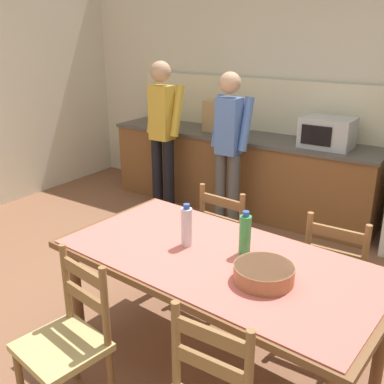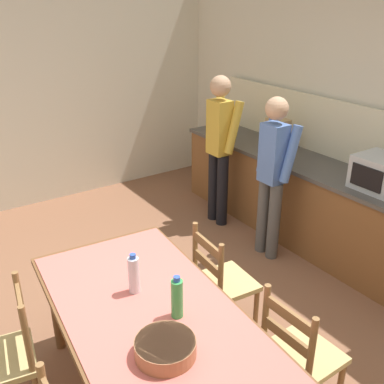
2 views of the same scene
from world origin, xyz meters
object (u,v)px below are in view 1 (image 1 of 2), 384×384
Objects in this scene: bottle_near_centre at (187,226)px; bottle_off_centre at (245,234)px; serving_bowl at (264,272)px; paper_bag at (214,116)px; person_at_sink at (162,129)px; chair_side_near_left at (68,342)px; chair_side_far_left at (230,240)px; person_at_counter at (229,143)px; chair_side_far_right at (337,275)px; dining_table at (219,268)px; microwave at (327,133)px.

bottle_near_centre and bottle_off_centre have the same top height.
paper_bag is at bearing 125.91° from serving_bowl.
person_at_sink is (-1.64, 1.91, 0.06)m from bottle_near_centre.
paper_bag reaches higher than chair_side_near_left.
serving_bowl is at bearing -11.85° from bottle_near_centre.
bottle_off_centre is at bearing -132.49° from person_at_sink.
paper_bag is at bearing 124.77° from bottle_off_centre.
bottle_off_centre is at bearing 128.77° from chair_side_far_left.
person_at_counter is at bearing 112.24° from bottle_near_centre.
person_at_counter is (-0.77, 1.89, 0.02)m from bottle_near_centre.
bottle_off_centre is 2.69m from person_at_sink.
chair_side_far_left is (-0.87, 0.07, 0.00)m from chair_side_far_right.
chair_side_near_left is (-0.99, -1.49, 0.00)m from chair_side_far_right.
chair_side_far_left is at bearing 99.23° from bottle_near_centre.
chair_side_far_right is at bearing 44.47° from bottle_near_centre.
dining_table is 0.25m from bottle_off_centre.
person_at_sink is (-1.70, -0.50, -0.08)m from microwave.
bottle_near_centre is 0.30× the size of chair_side_far_left.
chair_side_far_right is at bearing -179.99° from chair_side_far_left.
bottle_near_centre is 0.92m from chair_side_far_left.
chair_side_near_left is 0.54× the size of person_at_sink.
chair_side_near_left is at bearing -168.88° from person_at_counter.
bottle_near_centre is 0.84× the size of serving_bowl.
dining_table is at bearing -132.80° from bottle_off_centre.
bottle_near_centre reaches higher than chair_side_far_left.
bottle_off_centre is at bearing 15.35° from bottle_near_centre.
dining_table is at bearing -135.80° from person_at_sink.
serving_bowl is at bearing -54.09° from paper_bag.
serving_bowl is 1.21m from chair_side_far_left.
person_at_sink reaches higher than chair_side_far_right.
chair_side_near_left is (-0.32, -3.18, -0.59)m from microwave.
chair_side_far_right is at bearing -127.68° from person_at_counter.
chair_side_far_right is 1.79m from chair_side_near_left.
chair_side_far_left reaches higher than dining_table.
chair_side_far_left is (-0.70, 0.91, -0.38)m from serving_bowl.
chair_side_far_right is at bearing -116.55° from person_at_sink.
paper_bag reaches higher than bottle_near_centre.
chair_side_far_left is at bearing 124.16° from bottle_off_centre.
person_at_counter is at bearing -91.35° from person_at_sink.
chair_side_far_right is (2.00, -1.68, -0.62)m from paper_bag.
microwave is at bearing -69.33° from chair_side_far_right.
chair_side_far_right is 1.00× the size of chair_side_far_left.
microwave is 0.55× the size of chair_side_near_left.
person_at_counter reaches higher than bottle_off_centre.
person_at_counter is at bearing 123.73° from serving_bowl.
person_at_sink reaches higher than bottle_off_centre.
person_at_sink is (-1.98, 1.82, 0.06)m from bottle_off_centre.
chair_side_far_right is (0.39, 0.63, -0.45)m from bottle_off_centre.
chair_side_far_left is (-0.19, -1.62, -0.59)m from microwave.
chair_side_near_left is at bearing -108.23° from bottle_near_centre.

